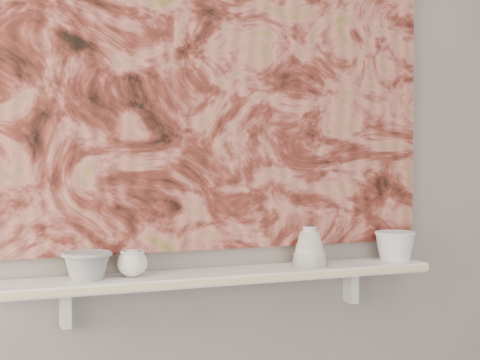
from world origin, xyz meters
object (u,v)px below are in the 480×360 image
bell_vessel (310,246)px  bowl_white (395,246)px  painting (218,80)px  bowl_grey (87,265)px  cup_cream (132,263)px  shelf (226,276)px

bell_vessel → bowl_white: (0.33, 0.00, -0.01)m
painting → bowl_white: (0.63, -0.08, -0.56)m
painting → bell_vessel: bearing=-15.3°
bowl_grey → cup_cream: bearing=0.0°
painting → bowl_white: painting is taller
bowl_grey → painting: bearing=10.5°
bowl_grey → bell_vessel: (0.73, 0.00, 0.02)m
painting → bowl_white: size_ratio=10.52×
cup_cream → bell_vessel: size_ratio=0.68×
bowl_grey → cup_cream: bowl_grey is taller
bowl_grey → bowl_white: bowl_white is taller
bowl_white → bell_vessel: bearing=180.0°
bowl_grey → cup_cream: (0.13, 0.00, -0.00)m
bell_vessel → bowl_white: bell_vessel is taller
painting → bell_vessel: 0.62m
painting → shelf: bearing=-90.0°
cup_cream → bowl_white: size_ratio=0.63×
painting → cup_cream: size_ratio=16.63×
bowl_grey → bowl_white: size_ratio=1.04×
bell_vessel → bowl_white: 0.34m
shelf → cup_cream: 0.31m
bowl_grey → bowl_white: 1.06m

